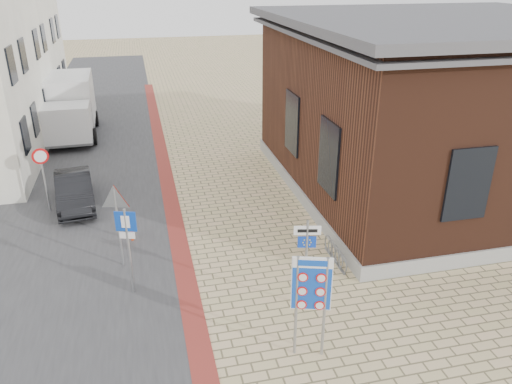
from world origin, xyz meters
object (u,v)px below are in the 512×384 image
essen_sign (306,250)px  parking_sign (127,237)px  border_sign (311,286)px  box_truck (69,107)px  bollard (131,227)px  sedan (74,190)px

essen_sign → parking_sign: 4.81m
border_sign → parking_sign: border_sign is taller
border_sign → essen_sign: bearing=92.2°
box_truck → parking_sign: (3.00, -15.64, 0.17)m
border_sign → bollard: size_ratio=2.51×
sedan → box_truck: size_ratio=0.63×
box_truck → border_sign: bearing=-71.4°
essen_sign → bollard: bearing=146.2°
essen_sign → parking_sign: parking_sign is taller
sedan → border_sign: border_sign is taller
bollard → sedan: bearing=121.9°
border_sign → bollard: (-4.00, 6.50, -1.38)m
bollard → border_sign: bearing=-58.4°
sedan → border_sign: 11.64m
sedan → essen_sign: essen_sign is taller
parking_sign → sedan: bearing=125.8°
parking_sign → border_sign: bearing=-23.6°
border_sign → box_truck: bearing=127.8°
sedan → parking_sign: 6.77m
sedan → parking_sign: size_ratio=1.45×
box_truck → border_sign: box_truck is taller
parking_sign → box_truck: bearing=118.5°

